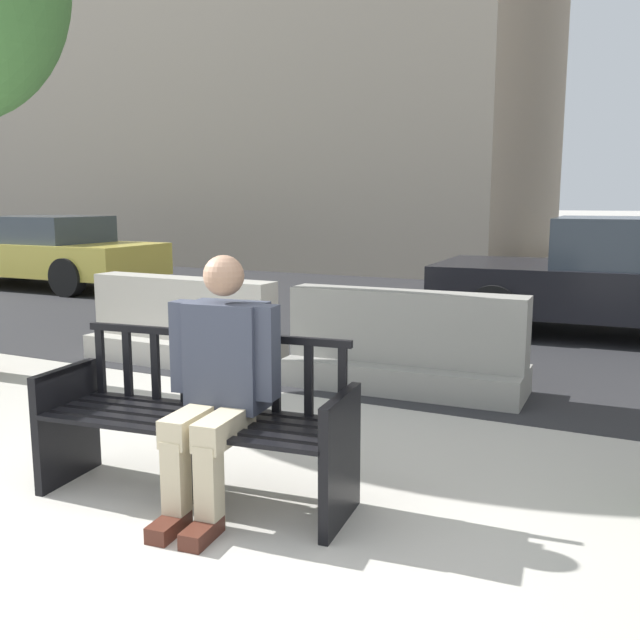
# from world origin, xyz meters

# --- Properties ---
(ground_plane) EXTENTS (200.00, 200.00, 0.00)m
(ground_plane) POSITION_xyz_m (0.00, 0.00, 0.00)
(ground_plane) COLOR #B7B2A8
(street_asphalt) EXTENTS (120.00, 12.00, 0.01)m
(street_asphalt) POSITION_xyz_m (0.00, 8.70, 0.00)
(street_asphalt) COLOR #28282B
(street_asphalt) RESTS_ON ground
(street_bench) EXTENTS (1.74, 0.71, 0.88)m
(street_bench) POSITION_xyz_m (-0.09, 0.65, 0.40)
(street_bench) COLOR black
(street_bench) RESTS_ON ground
(seated_person) EXTENTS (0.59, 0.75, 1.31)m
(seated_person) POSITION_xyz_m (0.09, 0.61, 0.69)
(seated_person) COLOR #383D4C
(seated_person) RESTS_ON ground
(jersey_barrier_centre) EXTENTS (2.03, 0.77, 0.84)m
(jersey_barrier_centre) POSITION_xyz_m (0.15, 3.24, 0.34)
(jersey_barrier_centre) COLOR gray
(jersey_barrier_centre) RESTS_ON ground
(jersey_barrier_left) EXTENTS (2.01, 0.71, 0.84)m
(jersey_barrier_left) POSITION_xyz_m (-2.15, 3.24, 0.34)
(jersey_barrier_left) COLOR #ADA89E
(jersey_barrier_left) RESTS_ON ground
(car_taxi_near) EXTENTS (4.63, 1.89, 1.29)m
(car_taxi_near) POSITION_xyz_m (-8.16, 7.01, 0.64)
(car_taxi_near) COLOR #DBC64C
(car_taxi_near) RESTS_ON ground
(car_sedan_mid) EXTENTS (4.30, 2.10, 1.38)m
(car_sedan_mid) POSITION_xyz_m (1.63, 6.61, 0.67)
(car_sedan_mid) COLOR black
(car_sedan_mid) RESTS_ON ground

